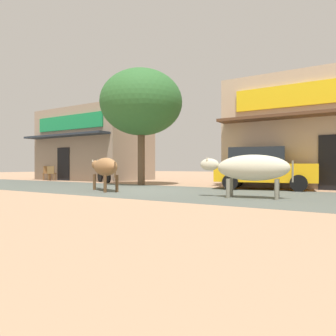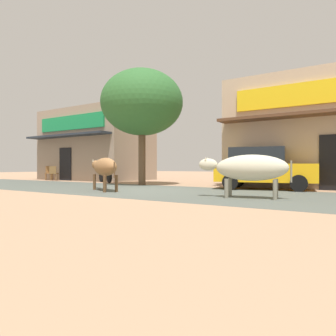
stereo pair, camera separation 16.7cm
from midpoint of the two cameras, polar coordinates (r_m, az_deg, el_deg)
ground at (r=12.02m, az=-5.17°, el=-4.00°), size 80.00×80.00×0.00m
asphalt_road at (r=12.02m, az=-5.17°, el=-3.99°), size 72.00×5.50×0.00m
storefront_left_cafe at (r=22.11m, az=-12.75°, el=4.05°), size 7.22×5.14×4.69m
storefront_right_club at (r=15.53m, az=26.26°, el=5.82°), size 7.56×5.14×4.79m
roadside_tree at (r=15.45m, az=-4.46°, el=11.74°), size 3.96×3.96×5.56m
parked_hatchback_car at (r=12.89m, az=17.21°, el=0.02°), size 3.99×2.44×1.64m
parked_motorcycle at (r=17.75m, az=-11.08°, el=-1.09°), size 1.74×0.90×1.06m
cow_near_brown at (r=11.79m, az=-11.13°, el=0.14°), size 2.54×1.69×1.22m
cow_far_dark at (r=9.14m, az=15.06°, el=0.00°), size 2.59×1.09×1.23m
cafe_chair_near_tree at (r=22.07m, az=-20.68°, el=-0.72°), size 0.62×0.62×0.92m
cafe_chair_by_doorway at (r=20.99m, az=-19.92°, el=-0.77°), size 0.61×0.61×0.92m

